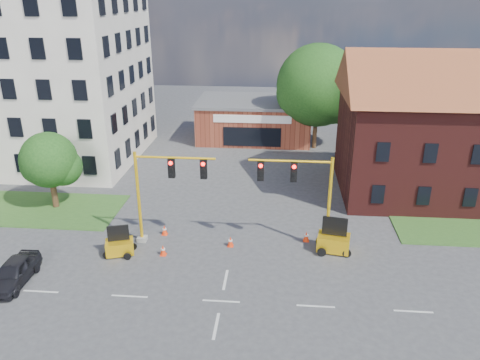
{
  "coord_description": "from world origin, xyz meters",
  "views": [
    {
      "loc": [
        2.79,
        -20.48,
        15.35
      ],
      "look_at": [
        0.14,
        10.0,
        2.94
      ],
      "focal_mm": 35.0,
      "sensor_mm": 36.0,
      "label": 1
    }
  ],
  "objects_px": {
    "trailer_east": "(334,241)",
    "sedan_dark": "(14,272)",
    "signal_mast_west": "(163,187)",
    "signal_mast_east": "(303,192)",
    "pickup_white": "(403,183)",
    "trailer_west": "(120,246)"
  },
  "relations": [
    {
      "from": "pickup_white",
      "to": "signal_mast_west",
      "type": "bearing_deg",
      "value": 144.52
    },
    {
      "from": "pickup_white",
      "to": "sedan_dark",
      "type": "relative_size",
      "value": 1.41
    },
    {
      "from": "signal_mast_east",
      "to": "signal_mast_west",
      "type": "bearing_deg",
      "value": 180.0
    },
    {
      "from": "trailer_west",
      "to": "trailer_east",
      "type": "bearing_deg",
      "value": -11.3
    },
    {
      "from": "signal_mast_west",
      "to": "signal_mast_east",
      "type": "xyz_separation_m",
      "value": [
        8.71,
        0.0,
        0.0
      ]
    },
    {
      "from": "trailer_east",
      "to": "sedan_dark",
      "type": "distance_m",
      "value": 18.93
    },
    {
      "from": "signal_mast_west",
      "to": "trailer_west",
      "type": "relative_size",
      "value": 3.19
    },
    {
      "from": "trailer_west",
      "to": "trailer_east",
      "type": "height_order",
      "value": "trailer_east"
    },
    {
      "from": "signal_mast_east",
      "to": "trailer_east",
      "type": "relative_size",
      "value": 2.75
    },
    {
      "from": "signal_mast_west",
      "to": "sedan_dark",
      "type": "bearing_deg",
      "value": -144.5
    },
    {
      "from": "trailer_west",
      "to": "signal_mast_west",
      "type": "bearing_deg",
      "value": 16.83
    },
    {
      "from": "signal_mast_east",
      "to": "sedan_dark",
      "type": "relative_size",
      "value": 1.52
    },
    {
      "from": "signal_mast_east",
      "to": "sedan_dark",
      "type": "bearing_deg",
      "value": -161.81
    },
    {
      "from": "trailer_east",
      "to": "sedan_dark",
      "type": "bearing_deg",
      "value": -153.96
    },
    {
      "from": "trailer_west",
      "to": "sedan_dark",
      "type": "height_order",
      "value": "trailer_west"
    },
    {
      "from": "signal_mast_east",
      "to": "sedan_dark",
      "type": "distance_m",
      "value": 17.31
    },
    {
      "from": "trailer_west",
      "to": "sedan_dark",
      "type": "xyz_separation_m",
      "value": [
        -4.89,
        -3.54,
        0.1
      ]
    },
    {
      "from": "signal_mast_west",
      "to": "sedan_dark",
      "type": "xyz_separation_m",
      "value": [
        -7.44,
        -5.31,
        -3.23
      ]
    },
    {
      "from": "trailer_east",
      "to": "trailer_west",
      "type": "bearing_deg",
      "value": -162.91
    },
    {
      "from": "signal_mast_east",
      "to": "trailer_west",
      "type": "distance_m",
      "value": 11.87
    },
    {
      "from": "signal_mast_east",
      "to": "pickup_white",
      "type": "height_order",
      "value": "signal_mast_east"
    },
    {
      "from": "signal_mast_east",
      "to": "sedan_dark",
      "type": "height_order",
      "value": "signal_mast_east"
    }
  ]
}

